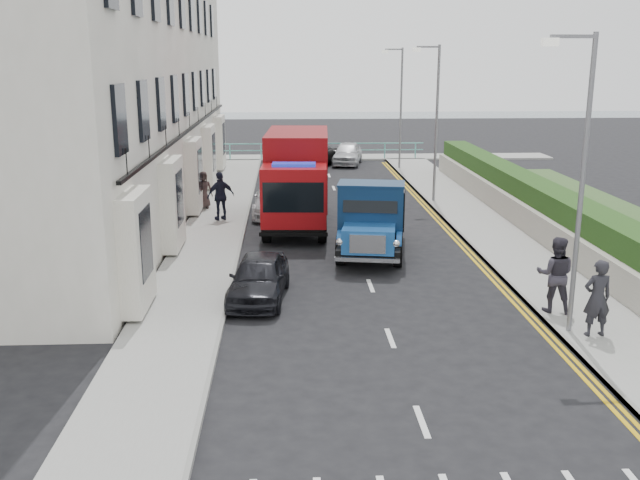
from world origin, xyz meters
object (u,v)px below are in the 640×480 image
(lamp_mid, at_px, (434,115))
(bedford_lorry, at_px, (371,224))
(red_lorry, at_px, (297,177))
(lamp_near, at_px, (578,170))
(lamp_far, at_px, (399,101))
(pedestrian_east_near, at_px, (597,298))
(parked_car_front, at_px, (259,277))

(lamp_mid, xyz_separation_m, bedford_lorry, (-3.84, -9.04, -2.84))
(red_lorry, bearing_deg, lamp_mid, 36.32)
(lamp_near, relative_size, bedford_lorry, 1.26)
(lamp_mid, bearing_deg, lamp_far, 90.00)
(red_lorry, bearing_deg, lamp_far, 69.32)
(lamp_mid, distance_m, pedestrian_east_near, 16.61)
(lamp_near, xyz_separation_m, lamp_far, (0.00, 26.00, 0.00))
(pedestrian_east_near, bearing_deg, bedford_lorry, -63.36)
(lamp_far, relative_size, parked_car_front, 1.92)
(lamp_far, bearing_deg, parked_car_front, -107.80)
(lamp_near, xyz_separation_m, red_lorry, (-6.17, 11.95, -2.07))
(lamp_near, height_order, bedford_lorry, lamp_near)
(lamp_mid, distance_m, lamp_far, 10.00)
(lamp_far, distance_m, parked_car_front, 24.39)
(bedford_lorry, distance_m, pedestrian_east_near, 8.53)
(lamp_mid, bearing_deg, parked_car_front, -119.59)
(lamp_far, xyz_separation_m, pedestrian_east_near, (0.59, -26.34, -2.95))
(lamp_near, bearing_deg, lamp_far, 90.00)
(lamp_far, xyz_separation_m, bedford_lorry, (-3.84, -19.04, -2.84))
(bedford_lorry, height_order, parked_car_front, bedford_lorry)
(lamp_near, bearing_deg, bedford_lorry, 118.87)
(lamp_near, xyz_separation_m, bedford_lorry, (-3.84, 6.96, -2.84))
(bedford_lorry, relative_size, pedestrian_east_near, 3.00)
(lamp_near, distance_m, red_lorry, 13.61)
(red_lorry, bearing_deg, lamp_near, -59.64)
(lamp_near, relative_size, lamp_mid, 1.00)
(parked_car_front, relative_size, pedestrian_east_near, 1.97)
(red_lorry, xyz_separation_m, parked_car_front, (-1.21, -8.95, -1.31))
(red_lorry, relative_size, pedestrian_east_near, 3.80)
(lamp_mid, distance_m, parked_car_front, 15.33)
(lamp_near, distance_m, bedford_lorry, 8.43)
(lamp_far, xyz_separation_m, parked_car_front, (-7.38, -23.00, -3.38))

